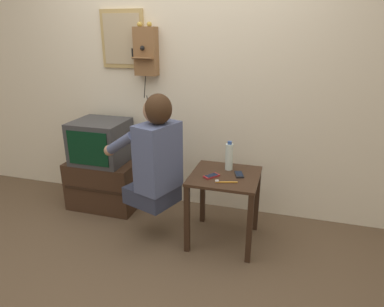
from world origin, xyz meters
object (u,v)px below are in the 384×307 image
water_bottle (229,156)px  toothbrush (225,182)px  person (155,154)px  television (101,141)px  framed_picture (123,39)px  cell_phone_spare (239,174)px  wall_phone_antique (146,51)px  cell_phone_held (212,176)px

water_bottle → toothbrush: 0.28m
person → water_bottle: size_ratio=3.78×
person → water_bottle: (0.54, 0.24, -0.05)m
television → framed_picture: 0.96m
cell_phone_spare → person: bearing=175.1°
wall_phone_antique → water_bottle: wall_phone_antique is taller
cell_phone_spare → toothbrush: toothbrush is taller
cell_phone_held → cell_phone_spare: (0.20, 0.09, 0.00)m
television → toothbrush: television is taller
cell_phone_held → water_bottle: (0.10, 0.18, 0.11)m
framed_picture → cell_phone_spare: framed_picture is taller
cell_phone_spare → water_bottle: size_ratio=0.57×
television → cell_phone_spare: television is taller
framed_picture → cell_phone_spare: (1.20, -0.52, -0.98)m
person → television: (-0.71, 0.38, -0.08)m
person → toothbrush: bearing=-72.9°
toothbrush → wall_phone_antique: bearing=37.4°
wall_phone_antique → toothbrush: size_ratio=5.13×
wall_phone_antique → framed_picture: 0.27m
wall_phone_antique → water_bottle: (0.85, -0.38, -0.77)m
television → wall_phone_antique: bearing=31.1°
toothbrush → cell_phone_held: bearing=39.6°
person → cell_phone_held: size_ratio=6.65×
person → wall_phone_antique: bearing=46.2°
toothbrush → water_bottle: bearing=-11.7°
television → toothbrush: 1.33m
person → toothbrush: size_ratio=5.54×
framed_picture → wall_phone_antique: bearing=-10.0°
framed_picture → cell_phone_held: framed_picture is taller
wall_phone_antique → cell_phone_spare: (0.95, -0.47, -0.88)m
framed_picture → toothbrush: (1.12, -0.69, -0.98)m
toothbrush → person: bearing=71.4°
cell_phone_spare → water_bottle: 0.17m
cell_phone_spare → wall_phone_antique: bearing=135.7°
wall_phone_antique → framed_picture: (-0.25, 0.04, 0.10)m
person → water_bottle: 0.59m
cell_phone_held → cell_phone_spare: bearing=61.8°
framed_picture → water_bottle: framed_picture is taller
water_bottle → cell_phone_held: bearing=-118.6°
person → television: person is taller
television → cell_phone_held: size_ratio=3.56×
television → wall_phone_antique: 0.93m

